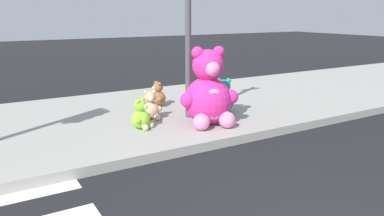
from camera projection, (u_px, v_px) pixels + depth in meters
The scene contains 8 objects.
sidewalk at pixel (124, 118), 7.41m from camera, with size 28.00×4.40×0.15m, color #9E9B93.
sign_pole at pixel (188, 26), 6.81m from camera, with size 0.56×0.11×3.20m.
plush_pink_large at pixel (208, 94), 6.63m from camera, with size 1.04×0.97×1.37m.
plush_red at pixel (199, 97), 7.80m from camera, with size 0.42×0.44×0.61m.
plush_brown at pixel (157, 96), 8.00m from camera, with size 0.36×0.41×0.53m.
plush_tan at pixel (151, 108), 7.02m from camera, with size 0.42×0.39×0.55m.
plush_teal at pixel (223, 98), 7.53m from camera, with size 0.50×0.49×0.69m.
plush_lime at pixel (142, 117), 6.45m from camera, with size 0.37×0.38×0.53m.
Camera 1 is at (-2.49, -1.62, 2.08)m, focal length 35.48 mm.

